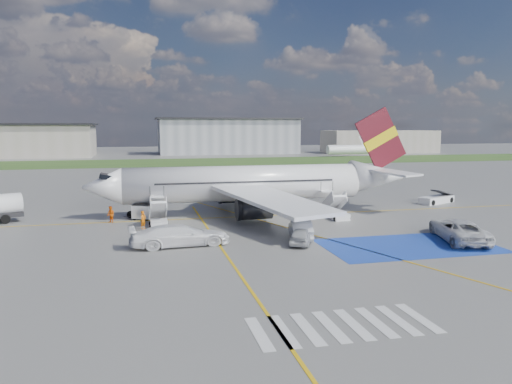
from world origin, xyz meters
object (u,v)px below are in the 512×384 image
(belt_loader, at_px, (437,200))
(van_white_a, at_px, (458,226))
(gpu_cart, at_px, (142,213))
(van_white_b, at_px, (180,232))
(car_silver_b, at_px, (301,229))
(car_silver_a, at_px, (302,236))
(airliner, at_px, (256,183))

(belt_loader, distance_m, van_white_a, 21.34)
(gpu_cart, bearing_deg, van_white_b, -52.78)
(gpu_cart, distance_m, van_white_a, 30.64)
(belt_loader, bearing_deg, car_silver_b, -170.47)
(gpu_cart, height_order, van_white_b, van_white_b)
(car_silver_b, height_order, van_white_a, van_white_a)
(van_white_a, relative_size, van_white_b, 1.09)
(gpu_cart, relative_size, car_silver_b, 0.45)
(gpu_cart, xyz_separation_m, car_silver_a, (12.68, -14.20, -0.03))
(airliner, relative_size, gpu_cart, 16.40)
(airliner, height_order, van_white_a, airliner)
(airliner, xyz_separation_m, gpu_cart, (-12.51, -1.18, -2.67))
(van_white_a, distance_m, van_white_b, 23.60)
(car_silver_b, bearing_deg, car_silver_a, 85.93)
(car_silver_b, distance_m, van_white_b, 10.44)
(airliner, bearing_deg, gpu_cart, -174.62)
(belt_loader, xyz_separation_m, van_white_b, (-33.56, -15.41, 0.76))
(gpu_cart, distance_m, car_silver_a, 19.04)
(car_silver_b, bearing_deg, airliner, -74.54)
(car_silver_a, bearing_deg, van_white_a, -158.76)
(airliner, height_order, van_white_b, airliner)
(belt_loader, distance_m, car_silver_b, 27.58)
(airliner, distance_m, car_silver_a, 15.62)
(gpu_cart, distance_m, van_white_b, 12.85)
(airliner, bearing_deg, car_silver_a, -89.37)
(car_silver_a, xyz_separation_m, van_white_a, (13.54, -1.64, 0.54))
(belt_loader, xyz_separation_m, van_white_a, (-10.19, -18.73, 0.82))
(gpu_cart, xyz_separation_m, van_white_a, (26.23, -15.84, 0.52))
(belt_loader, distance_m, van_white_b, 36.94)
(car_silver_a, relative_size, van_white_a, 0.62)
(van_white_b, bearing_deg, car_silver_b, -92.46)
(car_silver_b, bearing_deg, van_white_b, 14.26)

